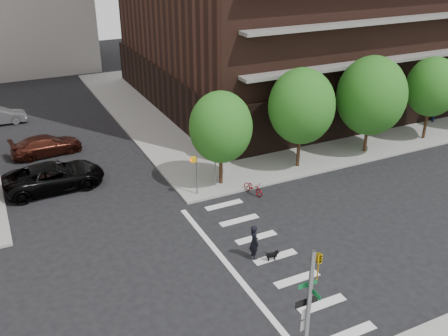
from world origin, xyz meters
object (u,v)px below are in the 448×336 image
Objects in this scene: parked_car_maroon at (47,145)px; parked_car_black at (54,176)px; traffic_signal at (307,335)px; scooter at (253,187)px; pedestrian_far at (433,113)px; dog_walker at (254,242)px.

parked_car_black is at bearing 171.34° from parked_car_maroon.
parked_car_maroon is at bearing 100.88° from traffic_signal.
pedestrian_far reaches higher than scooter.
pedestrian_far is at bearing -1.99° from scooter.
parked_car_black reaches higher than scooter.
dog_walker is at bearing -133.32° from scooter.
parked_car_black reaches higher than parked_car_maroon.
parked_car_black is at bearing 104.87° from traffic_signal.
parked_car_black is 5.92m from parked_car_maroon.
pedestrian_far is at bearing 35.38° from traffic_signal.
parked_car_black is 31.47m from pedestrian_far.
scooter is 20.77m from pedestrian_far.
traffic_signal is at bearing 167.89° from dog_walker.
dog_walker is at bearing -163.01° from parked_car_maroon.
dog_walker is at bearing -149.11° from parked_car_black.
traffic_signal reaches higher than pedestrian_far.
parked_car_black is at bearing 136.17° from scooter.
scooter is at bearing -143.70° from parked_car_maroon.
parked_car_maroon is 3.30× the size of pedestrian_far.
dog_walker reaches higher than pedestrian_far.
parked_car_black is 3.26× the size of dog_walker.
traffic_signal is 15.31m from scooter.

